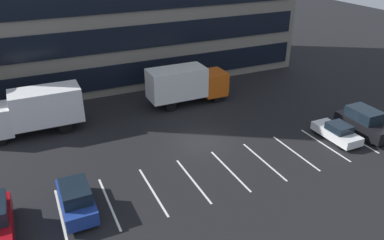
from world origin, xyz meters
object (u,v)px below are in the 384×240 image
object	(u,v)px
suv_navy	(76,199)
sedan_white	(337,132)
suv_black	(364,122)
box_truck_white	(34,110)
box_truck_orange	(186,83)

from	to	relation	value
suv_navy	sedan_white	size ratio (longest dim) A/B	1.05
sedan_white	suv_black	size ratio (longest dim) A/B	0.85
sedan_white	suv_black	bearing A→B (deg)	-2.75
box_truck_white	sedan_white	size ratio (longest dim) A/B	1.95
box_truck_orange	box_truck_white	world-z (taller)	box_truck_white
box_truck_orange	box_truck_white	bearing A→B (deg)	-178.36
box_truck_orange	box_truck_white	size ratio (longest dim) A/B	0.99
box_truck_white	suv_black	bearing A→B (deg)	-25.29
box_truck_orange	sedan_white	bearing A→B (deg)	-56.17
sedan_white	box_truck_white	bearing A→B (deg)	152.25
box_truck_orange	sedan_white	distance (m)	13.96
box_truck_white	sedan_white	world-z (taller)	box_truck_white
suv_navy	sedan_white	world-z (taller)	suv_navy
box_truck_white	suv_black	distance (m)	26.44
sedan_white	suv_black	xyz separation A→B (m)	(2.68, -0.13, 0.35)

